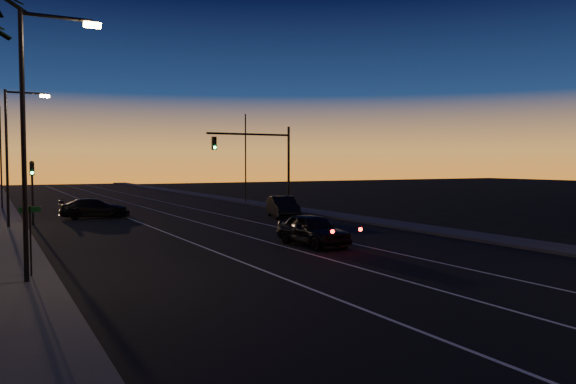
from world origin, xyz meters
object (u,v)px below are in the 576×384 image
lead_car (313,230)px  right_car (283,207)px  signal_mast (262,154)px  cross_car (95,208)px

lead_car → right_car: bearing=68.3°
signal_mast → lead_car: (-5.23, -16.62, -3.99)m
right_car → cross_car: right_car is taller
right_car → cross_car: 13.81m
lead_car → cross_car: size_ratio=1.01×
lead_car → cross_car: lead_car is taller
signal_mast → right_car: size_ratio=1.41×
signal_mast → lead_car: bearing=-107.5°
right_car → signal_mast: bearing=90.9°
lead_car → cross_car: bearing=110.0°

